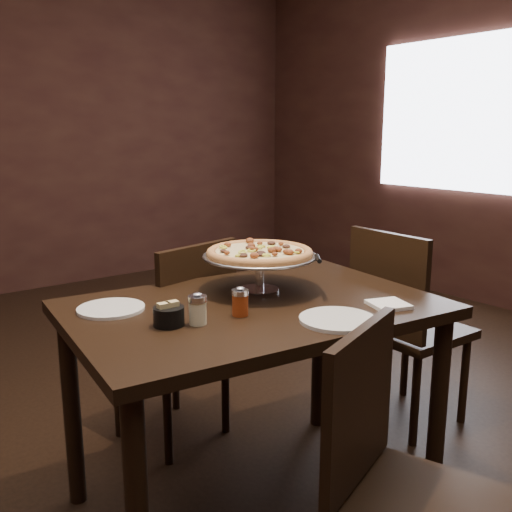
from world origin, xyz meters
TOP-DOWN VIEW (x-y plane):
  - room at (0.06, 0.03)m, footprint 6.04×7.04m
  - dining_table at (-0.03, -0.06)m, footprint 1.35×0.98m
  - pizza_stand at (0.09, 0.05)m, footprint 0.43×0.43m
  - parmesan_shaker at (-0.30, -0.13)m, footprint 0.06×0.06m
  - pepper_flake_shaker at (-0.14, -0.14)m, footprint 0.06×0.06m
  - packet_caddy at (-0.37, -0.08)m, footprint 0.10×0.10m
  - napkin_stack at (0.32, -0.37)m, footprint 0.15×0.15m
  - plate_left at (-0.45, 0.17)m, footprint 0.22×0.22m
  - plate_near at (0.07, -0.38)m, footprint 0.24×0.24m
  - serving_spatula at (0.21, -0.14)m, footprint 0.14×0.14m
  - chair_far at (-0.00, 0.50)m, footprint 0.51×0.51m
  - chair_near at (-0.08, -0.76)m, footprint 0.53×0.53m
  - chair_side at (0.89, -0.00)m, footprint 0.46×0.46m

SIDE VIEW (x-z plane):
  - chair_near at x=-0.08m, z-range 0.04..0.92m
  - chair_far at x=0.00m, z-range 0.04..0.96m
  - chair_side at x=0.89m, z-range 0.04..0.99m
  - dining_table at x=-0.03m, z-range 0.29..1.08m
  - plate_left at x=-0.45m, z-range 0.79..0.80m
  - plate_near at x=0.07m, z-range 0.79..0.80m
  - napkin_stack at x=0.32m, z-range 0.79..0.80m
  - packet_caddy at x=-0.37m, z-range 0.78..0.86m
  - pepper_flake_shaker at x=-0.14m, z-range 0.78..0.88m
  - parmesan_shaker at x=-0.30m, z-range 0.78..0.89m
  - serving_spatula at x=0.21m, z-range 0.92..0.94m
  - pizza_stand at x=0.09m, z-range 0.84..1.02m
  - room at x=0.06m, z-range -0.02..2.82m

